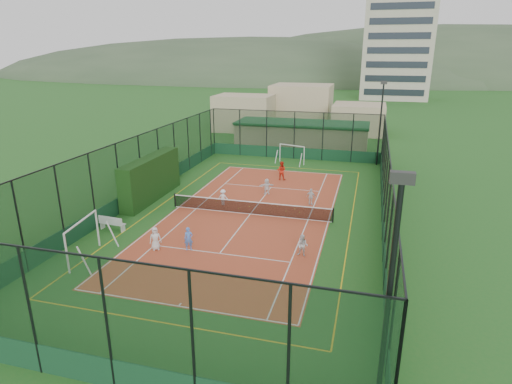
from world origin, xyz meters
TOP-DOWN VIEW (x-y plane):
  - ground at (0.00, 0.00)m, footprint 300.00×300.00m
  - court_slab at (0.00, 0.00)m, footprint 11.17×23.97m
  - tennis_net at (0.00, 0.00)m, footprint 11.67×0.12m
  - perimeter_fence at (0.00, 0.00)m, footprint 18.12×34.12m
  - floodlight_se at (8.60, -16.60)m, footprint 0.60×0.26m
  - floodlight_ne at (8.60, 16.60)m, footprint 0.60×0.26m
  - clubhouse at (0.00, 22.00)m, footprint 15.20×7.20m
  - apartment_tower at (12.00, 82.00)m, footprint 15.00×12.00m
  - distant_hills at (0.00, 150.00)m, footprint 200.00×60.00m
  - hedge_left at (-8.30, 1.24)m, footprint 1.14×7.61m
  - white_bench at (-7.80, -5.01)m, footprint 1.82×0.63m
  - futsal_goal_near at (-7.02, -8.92)m, footprint 3.57×1.49m
  - futsal_goal_far at (0.16, 14.98)m, footprint 3.00×1.67m
  - child_near_left at (-3.76, -6.86)m, footprint 0.80×0.74m
  - child_near_mid at (-1.89, -6.38)m, footprint 0.60×0.52m
  - child_near_right at (4.60, -5.46)m, footprint 0.70×0.58m
  - child_far_left at (-2.49, 1.33)m, footprint 0.80×0.49m
  - child_far_right at (3.86, 3.02)m, footprint 0.80×0.49m
  - child_far_back at (0.06, 4.63)m, footprint 1.25×0.82m
  - coach at (0.35, 8.90)m, footprint 0.84×0.66m
  - tennis_balls at (0.75, 1.48)m, footprint 6.64×1.35m

SIDE VIEW (x-z plane):
  - ground at x=0.00m, z-range 0.00..0.00m
  - distant_hills at x=0.00m, z-range -12.00..12.00m
  - court_slab at x=0.00m, z-range 0.00..0.01m
  - tennis_balls at x=0.75m, z-range 0.01..0.08m
  - white_bench at x=-7.80m, z-range 0.00..1.00m
  - tennis_net at x=0.00m, z-range 0.00..1.06m
  - child_far_left at x=-2.49m, z-range 0.01..1.21m
  - child_far_right at x=3.86m, z-range 0.01..1.28m
  - child_near_right at x=4.60m, z-range 0.01..1.29m
  - child_far_back at x=0.06m, z-range 0.01..1.30m
  - child_near_left at x=-3.76m, z-range 0.01..1.38m
  - child_near_mid at x=-1.89m, z-range 0.01..1.39m
  - coach at x=0.35m, z-range 0.01..1.69m
  - futsal_goal_far at x=0.16m, z-range 0.00..1.86m
  - futsal_goal_near at x=-7.02m, z-range 0.00..2.23m
  - clubhouse at x=0.00m, z-range 0.00..3.15m
  - hedge_left at x=-8.30m, z-range 0.00..3.33m
  - perimeter_fence at x=0.00m, z-range 0.00..5.00m
  - floodlight_se at x=8.60m, z-range 0.00..8.25m
  - floodlight_ne at x=8.60m, z-range 0.00..8.25m
  - apartment_tower at x=12.00m, z-range 0.00..30.00m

